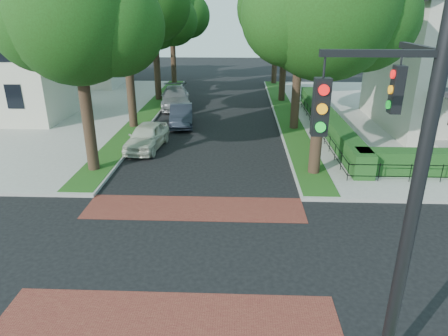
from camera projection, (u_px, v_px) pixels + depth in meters
The scene contains 20 objects.
ground at pixel (184, 252), 13.49m from camera, with size 120.00×120.00×0.00m, color black.
crosswalk_far at pixel (195, 208), 16.46m from camera, with size 9.00×2.20×0.01m, color maroon.
crosswalk_near at pixel (168, 320), 10.51m from camera, with size 9.00×2.20×0.01m, color maroon.
grass_strip_ne at pixel (286, 113), 30.97m from camera, with size 1.60×29.80×0.02m, color #184513.
grass_strip_nw at pixel (148, 112), 31.37m from camera, with size 1.60×29.80×0.02m, color #184513.
tree_right_near at pixel (329, 10), 17.19m from camera, with size 7.75×6.67×10.66m.
tree_right_mid at pixel (303, 4), 24.51m from camera, with size 8.25×7.09×11.22m.
tree_right_far at pixel (287, 19), 33.24m from camera, with size 7.25×6.23×9.74m.
tree_right_back at pixel (278, 14), 41.48m from camera, with size 7.50×6.45×10.20m.
tree_left_near at pixel (79, 19), 17.73m from camera, with size 7.50×6.45×10.20m.
tree_left_far at pixel (156, 17), 33.57m from camera, with size 7.00×6.02×9.86m.
tree_left_back at pixel (173, 12), 41.84m from camera, with size 7.75×6.66×10.44m.
hedge_main_road at pixel (327, 120), 26.86m from camera, with size 1.00×18.00×1.20m, color #1C3F16.
fence_main_road at pixel (315, 122), 26.94m from camera, with size 0.06×18.00×0.90m, color black, non-canonical shape.
house_left_near at pixel (2, 48), 28.93m from camera, with size 10.00×9.00×10.14m.
house_left_far at pixel (76, 37), 41.94m from camera, with size 10.00×9.00×10.14m.
traffic_signal at pixel (403, 176), 7.47m from camera, with size 2.17×2.00×8.00m.
parked_car_front at pixel (147, 136), 23.30m from camera, with size 1.77×4.40×1.50m, color beige.
parked_car_middle at pixel (181, 115), 28.06m from camera, with size 1.55×4.44×1.46m, color #1E232E.
parked_car_rear at pixel (175, 97), 33.39m from camera, with size 2.31×5.68×1.65m, color slate.
Camera 1 is at (1.81, -11.43, 7.60)m, focal length 32.00 mm.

